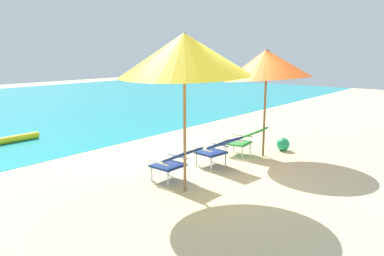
# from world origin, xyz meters

# --- Properties ---
(ground_plane) EXTENTS (40.00, 40.00, 0.00)m
(ground_plane) POSITION_xyz_m (0.00, 4.00, 0.00)
(ground_plane) COLOR beige
(swim_buoy) EXTENTS (1.60, 0.18, 0.18)m
(swim_buoy) POSITION_xyz_m (-1.73, 5.18, 0.10)
(swim_buoy) COLOR yellow
(swim_buoy) RESTS_ON ocean_band
(lounge_chair_left) EXTENTS (0.56, 0.88, 0.68)m
(lounge_chair_left) POSITION_xyz_m (-1.16, -0.10, 0.40)
(lounge_chair_left) COLOR navy
(lounge_chair_left) RESTS_ON ground_plane
(lounge_chair_center) EXTENTS (0.63, 0.93, 0.68)m
(lounge_chair_center) POSITION_xyz_m (0.05, -0.18, 0.40)
(lounge_chair_center) COLOR navy
(lounge_chair_center) RESTS_ON ground_plane
(lounge_chair_right) EXTENTS (0.65, 0.94, 0.68)m
(lounge_chair_right) POSITION_xyz_m (1.16, -0.16, 0.40)
(lounge_chair_right) COLOR #338E3D
(lounge_chair_right) RESTS_ON ground_plane
(beach_umbrella_left) EXTENTS (2.40, 2.37, 2.66)m
(beach_umbrella_left) POSITION_xyz_m (-1.38, -0.53, 2.28)
(beach_umbrella_left) COLOR olive
(beach_umbrella_left) RESTS_ON ground_plane
(beach_umbrella_right) EXTENTS (1.93, 1.98, 2.46)m
(beach_umbrella_right) POSITION_xyz_m (1.41, -0.49, 2.06)
(beach_umbrella_right) COLOR olive
(beach_umbrella_right) RESTS_ON ground_plane
(beach_ball) EXTENTS (0.31, 0.31, 0.31)m
(beach_ball) POSITION_xyz_m (2.13, -0.63, 0.16)
(beach_ball) COLOR #1E9E60
(beach_ball) RESTS_ON ground_plane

